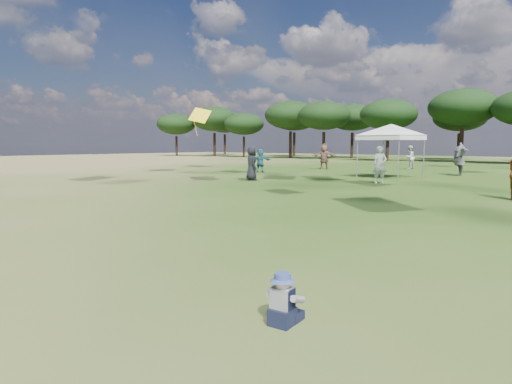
% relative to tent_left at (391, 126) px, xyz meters
% --- Properties ---
extents(tent_left, '(5.31, 5.31, 3.20)m').
position_rel_tent_left_xyz_m(tent_left, '(0.00, 0.00, 0.00)').
color(tent_left, gray).
rests_on(tent_left, ground).
extents(toddler, '(0.37, 0.41, 0.54)m').
position_rel_tent_left_xyz_m(toddler, '(6.60, -19.07, -2.53)').
color(toddler, black).
rests_on(toddler, ground).
extents(festival_crowd, '(27.62, 22.04, 1.93)m').
position_rel_tent_left_xyz_m(festival_crowd, '(3.56, 3.72, -1.90)').
color(festival_crowd, maroon).
rests_on(festival_crowd, ground).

